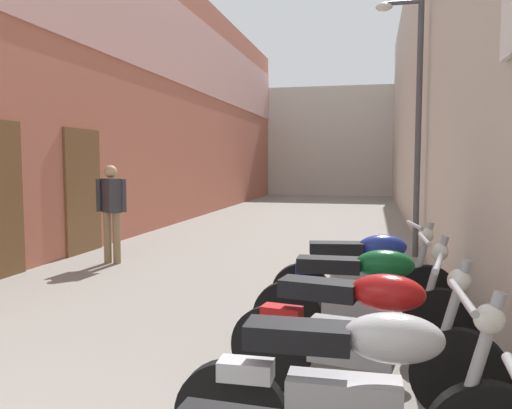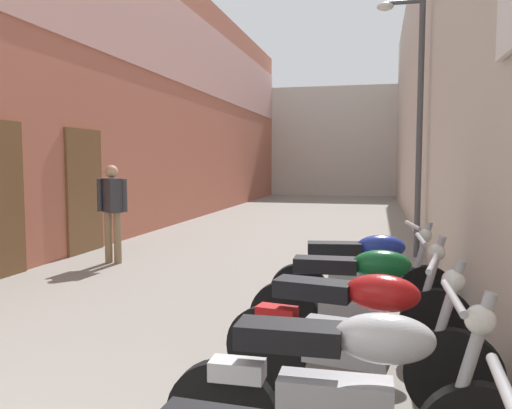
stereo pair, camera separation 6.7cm
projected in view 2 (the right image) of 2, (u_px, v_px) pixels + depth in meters
name	position (u px, v px, depth m)	size (l,w,h in m)	color
ground_plane	(273.00, 238.00, 10.93)	(40.45, 40.45, 0.00)	gray
building_left	(168.00, 96.00, 13.26)	(0.45, 24.45, 6.58)	#B76651
building_right	(425.00, 82.00, 11.86)	(0.45, 24.45, 6.92)	beige
building_far_end	(334.00, 142.00, 25.48)	(8.92, 2.00, 5.21)	beige
motorcycle_second	(347.00, 391.00, 2.52)	(1.85, 0.58, 1.04)	black
motorcycle_third	(355.00, 332.00, 3.40)	(1.83, 0.58, 1.04)	black
motorcycle_fourth	(360.00, 297.00, 4.28)	(1.85, 0.58, 1.04)	black
motorcycle_fifth	(363.00, 274.00, 5.13)	(1.84, 0.58, 1.04)	black
pedestrian_further_down	(112.00, 206.00, 8.20)	(0.52, 0.37, 1.57)	#8C7251
street_lamp	(414.00, 107.00, 8.62)	(0.79, 0.18, 4.31)	#47474C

